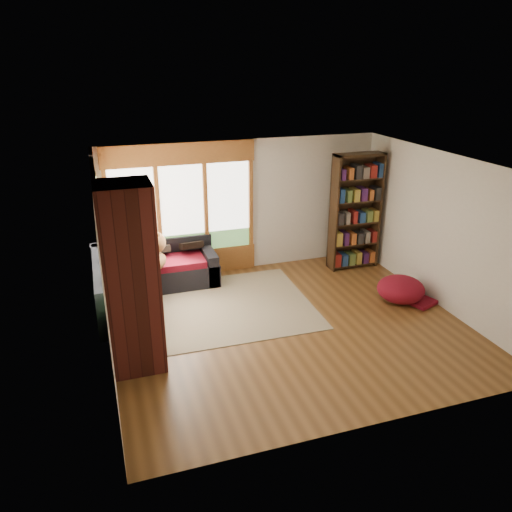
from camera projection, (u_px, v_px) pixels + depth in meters
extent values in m
plane|color=brown|center=(289.00, 325.00, 8.05)|extent=(5.50, 5.50, 0.00)
plane|color=white|center=(293.00, 165.00, 7.09)|extent=(5.50, 5.50, 0.00)
cube|color=silver|center=(243.00, 206.00, 9.77)|extent=(5.50, 0.04, 2.60)
cube|color=silver|center=(377.00, 329.00, 5.36)|extent=(5.50, 0.04, 2.60)
cube|color=silver|center=(103.00, 273.00, 6.77)|extent=(0.04, 5.00, 2.60)
cube|color=silver|center=(443.00, 232.00, 8.37)|extent=(0.04, 5.00, 2.60)
cube|color=#975A26|center=(183.00, 210.00, 9.38)|extent=(2.82, 0.10, 1.90)
cube|color=white|center=(183.00, 210.00, 9.38)|extent=(2.54, 0.09, 1.62)
cube|color=#975A26|center=(101.00, 240.00, 7.82)|extent=(0.10, 2.62, 1.90)
cube|color=white|center=(101.00, 240.00, 7.82)|extent=(0.09, 2.36, 1.62)
cube|color=#607A55|center=(98.00, 202.00, 8.41)|extent=(0.03, 0.72, 0.90)
cube|color=#471914|center=(131.00, 280.00, 6.56)|extent=(0.70, 0.70, 2.60)
cube|color=black|center=(166.00, 277.00, 9.30)|extent=(2.20, 0.90, 0.42)
cube|color=black|center=(162.00, 250.00, 9.46)|extent=(2.20, 0.20, 0.38)
cube|color=black|center=(218.00, 266.00, 9.56)|extent=(0.20, 0.90, 0.60)
cube|color=maroon|center=(161.00, 267.00, 9.07)|extent=(1.90, 0.66, 0.12)
cube|color=black|center=(134.00, 296.00, 8.54)|extent=(0.90, 2.20, 0.42)
cube|color=black|center=(110.00, 278.00, 8.29)|extent=(0.20, 2.20, 0.38)
cube|color=black|center=(140.00, 319.00, 7.63)|extent=(0.90, 0.20, 0.60)
cube|color=maroon|center=(142.00, 290.00, 8.17)|extent=(0.66, 1.20, 0.12)
cube|color=maroon|center=(136.00, 268.00, 9.01)|extent=(0.66, 0.66, 0.12)
cube|color=beige|center=(215.00, 308.00, 8.59)|extent=(3.34, 2.58, 0.01)
cube|color=#311E10|center=(377.00, 210.00, 10.03)|extent=(0.04, 0.33, 2.32)
cube|color=#311E10|center=(334.00, 214.00, 9.76)|extent=(0.04, 0.33, 2.32)
cube|color=#311E10|center=(352.00, 210.00, 10.03)|extent=(1.00, 0.02, 2.32)
cube|color=#311E10|center=(351.00, 263.00, 10.30)|extent=(0.92, 0.31, 0.03)
cube|color=#311E10|center=(353.00, 243.00, 10.14)|extent=(0.92, 0.31, 0.03)
cube|color=#311E10|center=(355.00, 222.00, 9.97)|extent=(0.92, 0.31, 0.03)
cube|color=#311E10|center=(356.00, 201.00, 9.81)|extent=(0.92, 0.31, 0.03)
cube|color=#311E10|center=(358.00, 178.00, 9.64)|extent=(0.92, 0.31, 0.03)
cube|color=#311E10|center=(360.00, 155.00, 9.48)|extent=(0.92, 0.31, 0.03)
cube|color=#726659|center=(356.00, 212.00, 9.88)|extent=(0.88, 0.25, 2.16)
ellipsoid|color=maroon|center=(401.00, 289.00, 8.77)|extent=(0.90, 0.90, 0.45)
ellipsoid|color=brown|center=(145.00, 261.00, 8.54)|extent=(1.09, 1.13, 0.32)
sphere|color=brown|center=(155.00, 246.00, 8.78)|extent=(0.55, 0.55, 0.39)
cone|color=brown|center=(152.00, 239.00, 8.67)|extent=(0.20, 0.20, 0.17)
ellipsoid|color=#2F1F17|center=(138.00, 270.00, 8.27)|extent=(0.78, 0.93, 0.27)
sphere|color=#2F1F17|center=(129.00, 258.00, 8.42)|extent=(0.42, 0.42, 0.32)
cone|color=#2F1F17|center=(130.00, 252.00, 8.34)|extent=(0.15, 0.15, 0.14)
cube|color=black|center=(199.00, 242.00, 9.49)|extent=(0.45, 0.12, 0.45)
cube|color=black|center=(168.00, 245.00, 9.32)|extent=(0.45, 0.12, 0.45)
cube|color=black|center=(118.00, 260.00, 8.64)|extent=(0.45, 0.12, 0.45)
cube|color=black|center=(123.00, 286.00, 7.67)|extent=(0.45, 0.12, 0.45)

